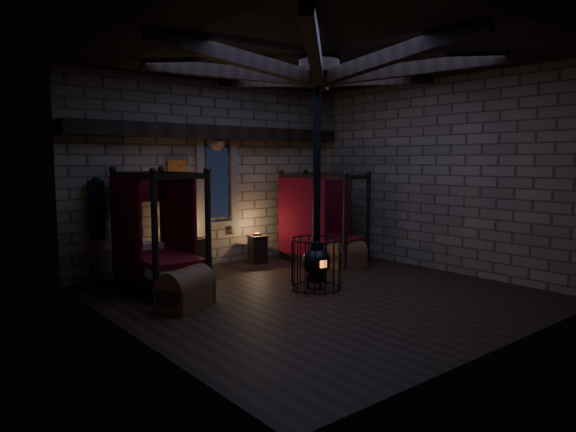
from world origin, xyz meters
TOP-DOWN VIEW (x-y plane):
  - room at (-0.00, 0.09)m, footprint 7.02×7.02m
  - bed_left at (-2.03, 2.29)m, footprint 1.18×2.14m
  - bed_right at (2.20, 2.30)m, footprint 1.38×2.14m
  - trunk_left at (-2.28, 0.74)m, footprint 1.07×0.91m
  - trunk_right at (2.15, 1.35)m, footprint 0.88×0.67m
  - nightstand_left at (-0.87, 3.03)m, footprint 0.55×0.54m
  - nightstand_right at (0.81, 3.01)m, footprint 0.48×0.47m
  - stove at (0.21, 0.27)m, footprint 0.95×0.95m

SIDE VIEW (x-z plane):
  - trunk_right at x=2.15m, z-range -0.03..0.54m
  - trunk_left at x=-2.28m, z-range -0.04..0.63m
  - nightstand_right at x=0.81m, z-range -0.02..0.69m
  - nightstand_left at x=-0.87m, z-range -0.07..0.83m
  - bed_right at x=2.20m, z-range -0.53..1.56m
  - bed_left at x=-2.03m, z-range -0.56..1.64m
  - stove at x=0.21m, z-range -1.42..2.63m
  - room at x=0.00m, z-range 1.60..5.89m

